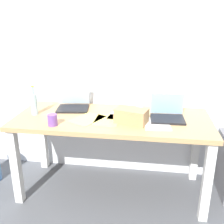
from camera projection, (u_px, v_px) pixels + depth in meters
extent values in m
plane|color=#515459|center=(112.00, 188.00, 2.62)|extent=(8.00, 8.00, 0.00)
cube|color=white|center=(118.00, 50.00, 2.58)|extent=(5.20, 0.08, 2.60)
cube|color=tan|center=(112.00, 119.00, 2.38)|extent=(1.74, 0.73, 0.04)
cube|color=silver|center=(16.00, 167.00, 2.33)|extent=(0.07, 0.07, 0.72)
cube|color=silver|center=(207.00, 183.00, 2.11)|extent=(0.07, 0.07, 0.72)
cube|color=silver|center=(43.00, 138.00, 2.90)|extent=(0.07, 0.07, 0.72)
cube|color=silver|center=(196.00, 148.00, 2.68)|extent=(0.07, 0.07, 0.72)
cube|color=black|center=(73.00, 109.00, 2.56)|extent=(0.32, 0.26, 0.02)
cube|color=silver|center=(74.00, 94.00, 2.63)|extent=(0.30, 0.09, 0.20)
cube|color=black|center=(167.00, 119.00, 2.30)|extent=(0.30, 0.24, 0.02)
cube|color=#8CB7EA|center=(167.00, 104.00, 2.38)|extent=(0.29, 0.04, 0.19)
cylinder|color=#99B7C1|center=(34.00, 104.00, 2.40)|extent=(0.06, 0.06, 0.20)
cylinder|color=#99B7C1|center=(33.00, 90.00, 2.36)|extent=(0.02, 0.02, 0.07)
cylinder|color=gold|center=(32.00, 86.00, 2.35)|extent=(0.03, 0.03, 0.01)
ellipsoid|color=silver|center=(140.00, 108.00, 2.57)|extent=(0.09, 0.11, 0.03)
cube|color=tan|center=(131.00, 116.00, 2.23)|extent=(0.30, 0.22, 0.12)
cylinder|color=#724799|center=(52.00, 120.00, 2.18)|extent=(0.08, 0.08, 0.09)
cube|color=white|center=(157.00, 124.00, 2.22)|extent=(0.24, 0.32, 0.00)
cube|color=#F4E06B|center=(107.00, 120.00, 2.30)|extent=(0.22, 0.30, 0.00)
cube|color=white|center=(122.00, 114.00, 2.43)|extent=(0.25, 0.32, 0.00)
cube|color=#F4E06B|center=(87.00, 119.00, 2.33)|extent=(0.32, 0.36, 0.00)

